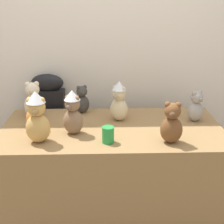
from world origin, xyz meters
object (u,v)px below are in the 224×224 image
object	(u,v)px
instrument_case	(50,126)
display_table	(112,170)
teddy_bear_honey	(37,118)
teddy_bear_cream	(33,101)
teddy_bear_ash	(196,107)
teddy_bear_sand	(119,102)
teddy_bear_mocha	(73,113)
teddy_bear_charcoal	(82,100)
teddy_bear_ginger	(34,114)
party_cup_green	(108,134)
teddy_bear_chestnut	(172,124)

from	to	relation	value
instrument_case	display_table	bearing A→B (deg)	-41.23
teddy_bear_honey	display_table	bearing A→B (deg)	22.09
instrument_case	teddy_bear_cream	world-z (taller)	teddy_bear_cream
teddy_bear_ash	teddy_bear_sand	bearing A→B (deg)	147.99
teddy_bear_mocha	teddy_bear_charcoal	distance (m)	0.42
teddy_bear_charcoal	teddy_bear_ash	distance (m)	0.90
display_table	instrument_case	distance (m)	0.78
teddy_bear_sand	teddy_bear_honey	size ratio (longest dim) A/B	0.89
teddy_bear_ash	teddy_bear_mocha	bearing A→B (deg)	163.83
teddy_bear_cream	teddy_bear_ash	world-z (taller)	teddy_bear_cream
instrument_case	teddy_bear_ginger	xyz separation A→B (m)	(-0.02, -0.53, 0.32)
teddy_bear_ginger	instrument_case	bearing A→B (deg)	108.01
teddy_bear_cream	teddy_bear_sand	bearing A→B (deg)	-16.46
teddy_bear_cream	teddy_bear_mocha	distance (m)	0.47
teddy_bear_honey	teddy_bear_mocha	bearing A→B (deg)	28.17
teddy_bear_ginger	teddy_bear_honey	size ratio (longest dim) A/B	0.67
teddy_bear_cream	teddy_bear_charcoal	bearing A→B (deg)	3.85
instrument_case	party_cup_green	size ratio (longest dim) A/B	8.93
teddy_bear_chestnut	instrument_case	bearing A→B (deg)	149.55
display_table	party_cup_green	bearing A→B (deg)	-97.76
teddy_bear_mocha	teddy_bear_ash	world-z (taller)	teddy_bear_mocha
teddy_bear_charcoal	teddy_bear_ash	bearing A→B (deg)	-35.88
party_cup_green	teddy_bear_charcoal	bearing A→B (deg)	109.52
teddy_bear_cream	teddy_bear_sand	xyz separation A→B (m)	(0.67, -0.09, 0.02)
display_table	teddy_bear_ash	size ratio (longest dim) A/B	6.63
display_table	teddy_bear_sand	xyz separation A→B (m)	(0.06, 0.14, 0.51)
party_cup_green	teddy_bear_cream	bearing A→B (deg)	140.11
teddy_bear_chestnut	party_cup_green	distance (m)	0.42
teddy_bear_cream	teddy_bear_honey	size ratio (longest dim) A/B	0.82
teddy_bear_mocha	teddy_bear_honey	size ratio (longest dim) A/B	0.90
teddy_bear_chestnut	party_cup_green	xyz separation A→B (m)	(-0.41, 0.02, -0.08)
teddy_bear_chestnut	teddy_bear_charcoal	xyz separation A→B (m)	(-0.61, 0.58, -0.02)
display_table	teddy_bear_ginger	world-z (taller)	teddy_bear_ginger
teddy_bear_charcoal	display_table	bearing A→B (deg)	-76.17
teddy_bear_ginger	party_cup_green	xyz separation A→B (m)	(0.53, -0.26, -0.05)
teddy_bear_charcoal	teddy_bear_chestnut	bearing A→B (deg)	-65.96
display_table	teddy_bear_ash	distance (m)	0.80
teddy_bear_mocha	teddy_bear_sand	world-z (taller)	teddy_bear_mocha
party_cup_green	instrument_case	bearing A→B (deg)	122.92
teddy_bear_mocha	teddy_bear_sand	distance (m)	0.41
teddy_bear_cream	teddy_bear_ginger	size ratio (longest dim) A/B	1.23
instrument_case	teddy_bear_ash	bearing A→B (deg)	-16.39
teddy_bear_sand	teddy_bear_ash	world-z (taller)	teddy_bear_sand
instrument_case	teddy_bear_honey	world-z (taller)	teddy_bear_honey
teddy_bear_charcoal	teddy_bear_ash	size ratio (longest dim) A/B	0.95
teddy_bear_sand	teddy_bear_honey	xyz separation A→B (m)	(-0.55, -0.37, 0.02)
instrument_case	teddy_bear_honey	bearing A→B (deg)	-82.44
teddy_bear_cream	teddy_bear_chestnut	world-z (taller)	teddy_bear_cream
instrument_case	teddy_bear_cream	distance (m)	0.47
teddy_bear_cream	teddy_bear_ash	xyz separation A→B (m)	(1.25, -0.13, -0.02)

